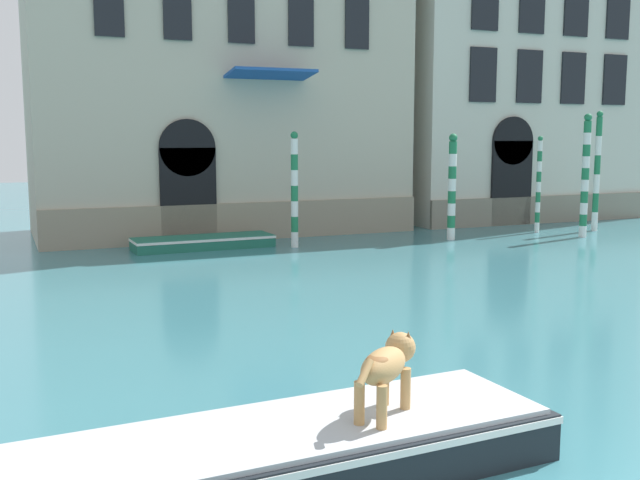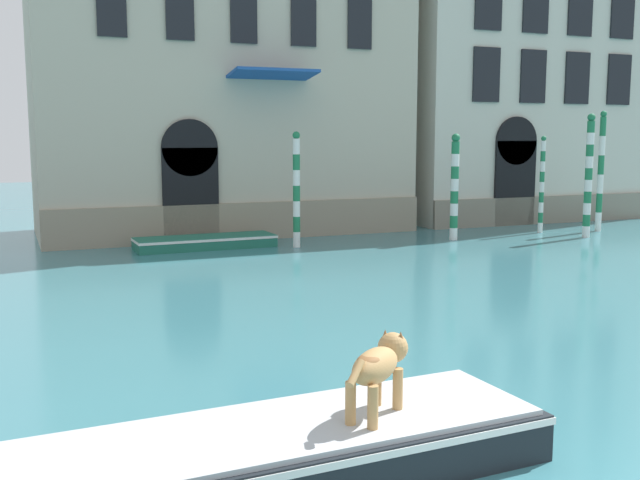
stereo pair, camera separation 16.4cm
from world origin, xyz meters
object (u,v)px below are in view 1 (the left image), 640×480
Objects in this scene: boat_foreground at (250,459)px; boat_moored_near_palazzo at (203,242)px; dog_on_deck at (387,365)px; mooring_pole_2 at (539,184)px; mooring_pole_3 at (452,186)px; mooring_pole_4 at (585,175)px; mooring_pole_1 at (597,171)px; mooring_pole_0 at (295,189)px.

boat_foreground reaches higher than boat_moored_near_palazzo.
mooring_pole_2 is (14.94, 15.70, 0.68)m from dog_on_deck.
mooring_pole_4 reaches higher than mooring_pole_3.
mooring_pole_1 is at bearing 2.94° from dog_on_deck.
dog_on_deck is 0.29× the size of mooring_pole_3.
dog_on_deck is at bearing -138.67° from mooring_pole_1.
boat_foreground is 1.82× the size of mooring_pole_0.
boat_moored_near_palazzo is (2.24, 16.71, -0.94)m from dog_on_deck.
mooring_pole_0 is (2.84, -0.92, 1.70)m from boat_moored_near_palazzo.
mooring_pole_3 is 4.95m from mooring_pole_4.
mooring_pole_2 reaches higher than boat_foreground.
mooring_pole_1 reaches higher than mooring_pole_2.
mooring_pole_4 reaches higher than boat_foreground.
mooring_pole_1 is at bearing 36.61° from boat_foreground.
mooring_pole_4 reaches higher than mooring_pole_2.
dog_on_deck reaches higher than boat_foreground.
boat_moored_near_palazzo is 3.44m from mooring_pole_0.
mooring_pole_4 is (13.33, -2.76, 2.02)m from boat_moored_near_palazzo.
mooring_pole_3 reaches higher than dog_on_deck.
boat_foreground is at bearing -140.98° from mooring_pole_4.
mooring_pole_1 reaches higher than boat_moored_near_palazzo.
mooring_pole_3 is at bearing 164.59° from mooring_pole_4.
mooring_pole_1 is (18.89, 15.16, 1.99)m from boat_foreground.
mooring_pole_4 is at bearing -143.85° from mooring_pole_1.
dog_on_deck reaches higher than boat_moored_near_palazzo.
mooring_pole_0 reaches higher than dog_on_deck.
mooring_pole_1 is at bearing -2.59° from mooring_pole_0.
mooring_pole_1 is at bearing -0.29° from mooring_pole_3.
mooring_pole_2 reaches higher than dog_on_deck.
mooring_pole_0 reaches higher than boat_moored_near_palazzo.
boat_moored_near_palazzo is 8.85m from mooring_pole_3.
mooring_pole_0 is at bearing 33.76° from dog_on_deck.
mooring_pole_0 is 0.85× the size of mooring_pole_4.
boat_foreground is 6.44× the size of dog_on_deck.
boat_moored_near_palazzo is 1.21× the size of mooring_pole_0.
boat_foreground is 22.14m from mooring_pole_4.
boat_foreground is 1.50× the size of boat_moored_near_palazzo.
mooring_pole_2 is at bearing 168.82° from mooring_pole_1.
mooring_pole_0 is at bearing 170.08° from mooring_pole_4.
mooring_pole_4 is (15.57, 13.95, 1.08)m from dog_on_deck.
mooring_pole_3 is at bearing -10.83° from boat_moored_near_palazzo.
boat_foreground is 17.14m from mooring_pole_0.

